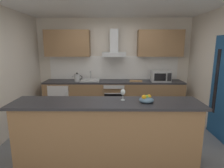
% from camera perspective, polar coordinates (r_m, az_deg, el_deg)
% --- Properties ---
extents(ground, '(5.28, 4.70, 0.02)m').
position_cam_1_polar(ground, '(3.94, 0.45, -16.48)').
color(ground, slate).
extents(ceiling, '(5.28, 4.70, 0.02)m').
position_cam_1_polar(ceiling, '(3.56, 0.52, 24.04)').
color(ceiling, white).
extents(wall_back, '(5.28, 0.12, 2.60)m').
position_cam_1_polar(wall_back, '(5.41, 0.50, 5.85)').
color(wall_back, silver).
rests_on(wall_back, ground).
extents(backsplash_tile, '(3.64, 0.02, 0.66)m').
position_cam_1_polar(backsplash_tile, '(5.35, 0.50, 5.02)').
color(backsplash_tile, white).
extents(counter_back, '(3.76, 0.60, 0.90)m').
position_cam_1_polar(counter_back, '(5.19, 0.48, -3.95)').
color(counter_back, olive).
rests_on(counter_back, ground).
extents(counter_island, '(2.90, 0.64, 1.01)m').
position_cam_1_polar(counter_island, '(3.04, -1.71, -14.47)').
color(counter_island, olive).
rests_on(counter_island, ground).
extents(upper_cabinets, '(3.71, 0.32, 0.70)m').
position_cam_1_polar(upper_cabinets, '(5.15, 0.51, 12.35)').
color(upper_cabinets, olive).
extents(side_door, '(0.08, 0.85, 2.05)m').
position_cam_1_polar(side_door, '(4.19, 30.95, -1.32)').
color(side_door, navy).
rests_on(side_door, ground).
extents(oven, '(0.60, 0.62, 0.80)m').
position_cam_1_polar(oven, '(5.17, 0.57, -3.93)').
color(oven, slate).
rests_on(oven, ground).
extents(refrigerator, '(0.58, 0.60, 0.85)m').
position_cam_1_polar(refrigerator, '(5.37, -15.28, -4.12)').
color(refrigerator, white).
rests_on(refrigerator, ground).
extents(microwave, '(0.50, 0.38, 0.30)m').
position_cam_1_polar(microwave, '(5.17, 14.64, 2.40)').
color(microwave, '#B7BABC').
rests_on(microwave, counter_back).
extents(sink, '(0.50, 0.40, 0.26)m').
position_cam_1_polar(sink, '(5.11, -6.70, 1.22)').
color(sink, silver).
rests_on(sink, counter_back).
extents(kettle, '(0.29, 0.15, 0.24)m').
position_cam_1_polar(kettle, '(5.11, -10.67, 1.97)').
color(kettle, '#B7BABC').
rests_on(kettle, counter_back).
extents(range_hood, '(0.62, 0.45, 0.72)m').
position_cam_1_polar(range_hood, '(5.11, 0.60, 10.98)').
color(range_hood, '#B7BABC').
extents(wine_glass, '(0.08, 0.08, 0.18)m').
position_cam_1_polar(wine_glass, '(2.91, 3.32, -2.63)').
color(wine_glass, silver).
rests_on(wine_glass, counter_island).
extents(fruit_bowl, '(0.22, 0.22, 0.13)m').
position_cam_1_polar(fruit_bowl, '(2.87, 10.42, -4.70)').
color(fruit_bowl, slate).
rests_on(fruit_bowl, counter_island).
extents(chopping_board, '(0.37, 0.27, 0.02)m').
position_cam_1_polar(chopping_board, '(5.08, 7.36, 0.93)').
color(chopping_board, '#9E7247').
rests_on(chopping_board, counter_back).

